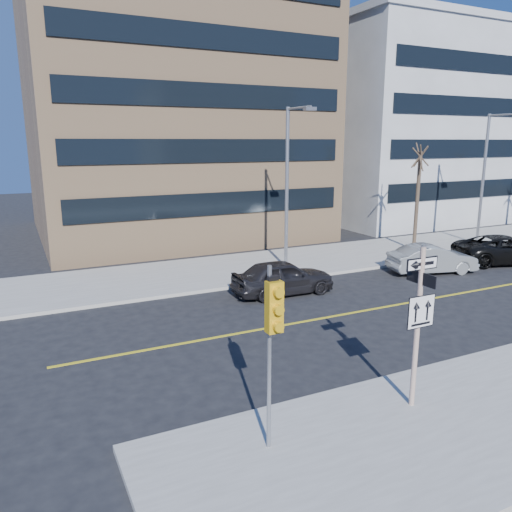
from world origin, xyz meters
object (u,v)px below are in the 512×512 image
traffic_signal (273,322)px  parked_car_c (506,249)px  parked_car_a (283,277)px  parked_car_b (432,259)px  sign_pole (418,317)px  streetlight_b (487,171)px  streetlight_a (289,178)px  street_tree_west (420,159)px

traffic_signal → parked_car_c: (19.54, 9.64, -2.26)m
parked_car_a → parked_car_b: bearing=-89.7°
sign_pole → streetlight_b: 22.48m
traffic_signal → streetlight_b: streetlight_b is taller
traffic_signal → parked_car_b: traffic_signal is taller
sign_pole → streetlight_a: bearing=73.2°
street_tree_west → sign_pole: bearing=-133.3°
streetlight_a → street_tree_west: streetlight_a is taller
traffic_signal → parked_car_c: 21.91m
parked_car_b → sign_pole: bearing=147.6°
parked_car_c → parked_car_a: bearing=107.8°
parked_car_c → streetlight_a: 12.78m
parked_car_c → streetlight_a: bearing=91.2°
parked_car_b → street_tree_west: street_tree_west is taller
parked_car_b → streetlight_a: bearing=74.9°
parked_car_b → streetlight_a: (-6.33, 3.57, 4.03)m
parked_car_b → streetlight_b: 9.37m
sign_pole → streetlight_b: bearing=36.4°
parked_car_a → streetlight_a: 5.69m
sign_pole → parked_car_a: 10.17m
streetlight_a → traffic_signal: bearing=-120.8°
parked_car_a → street_tree_west: (11.20, 3.95, 4.76)m
parked_car_c → streetlight_a: streetlight_a is taller
sign_pole → streetlight_a: size_ratio=0.51×
parked_car_c → streetlight_b: bearing=-13.8°
street_tree_west → streetlight_b: bearing=-6.2°
traffic_signal → parked_car_b: 17.54m
traffic_signal → streetlight_a: size_ratio=0.50×
traffic_signal → streetlight_a: bearing=59.2°
traffic_signal → parked_car_a: size_ratio=0.89×
streetlight_a → street_tree_west: (9.00, 0.54, 0.77)m
parked_car_c → street_tree_west: size_ratio=0.87×
streetlight_a → streetlight_b: same height
streetlight_a → streetlight_b: 14.00m
sign_pole → streetlight_a: streetlight_a is taller
sign_pole → parked_car_c: 18.29m
parked_car_a → traffic_signal: bearing=151.4°
parked_car_a → streetlight_b: (16.20, 3.40, 3.99)m
streetlight_a → parked_car_c: bearing=-18.1°
streetlight_b → streetlight_a: bearing=180.0°
parked_car_c → street_tree_west: 6.91m
sign_pole → traffic_signal: bearing=-177.9°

